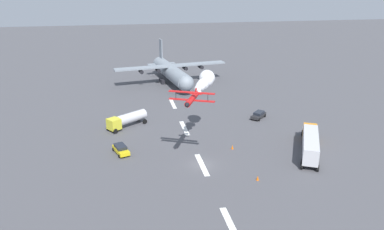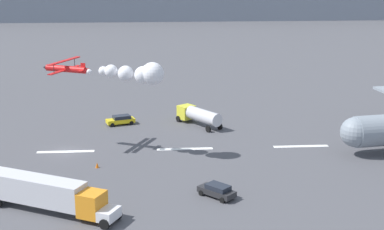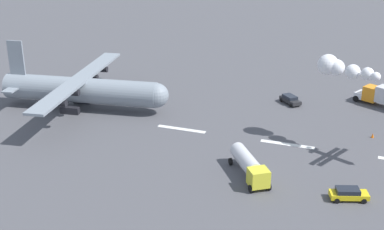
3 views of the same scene
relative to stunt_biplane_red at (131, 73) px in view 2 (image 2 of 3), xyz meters
The scene contains 11 objects.
ground_plane 15.27m from the stunt_biplane_red, 165.63° to the left, with size 440.00×440.00×0.00m, color #4C4C51.
runway_stripe_3 15.26m from the stunt_biplane_red, 165.63° to the left, with size 8.00×0.90×0.01m, color white.
runway_stripe_4 13.87m from the stunt_biplane_red, 18.86° to the left, with size 8.00×0.90×0.01m, color white.
runway_stripe_5 26.78m from the stunt_biplane_red, ahead, with size 8.00×0.90×0.01m, color white.
stunt_biplane_red is the anchor object (origin of this frame).
semi_truck_orange 21.67m from the stunt_biplane_red, 116.85° to the right, with size 15.36×9.78×3.70m.
fuel_tanker_truck 20.04m from the stunt_biplane_red, 54.46° to the left, with size 7.17×8.71×2.90m.
followme_car_yellow 20.84m from the stunt_biplane_red, 56.50° to the right, with size 4.38×4.43×1.52m.
airport_staff_sedan 19.19m from the stunt_biplane_red, 99.00° to the left, with size 4.89×3.15×1.52m.
traffic_cone_near 20.37m from the stunt_biplane_red, 163.44° to the right, with size 0.44×0.44×0.75m, color orange.
traffic_cone_far 12.90m from the stunt_biplane_red, 136.61° to the right, with size 0.44×0.44×0.75m, color orange.
Camera 2 is at (12.27, -77.75, 26.30)m, focal length 53.89 mm.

